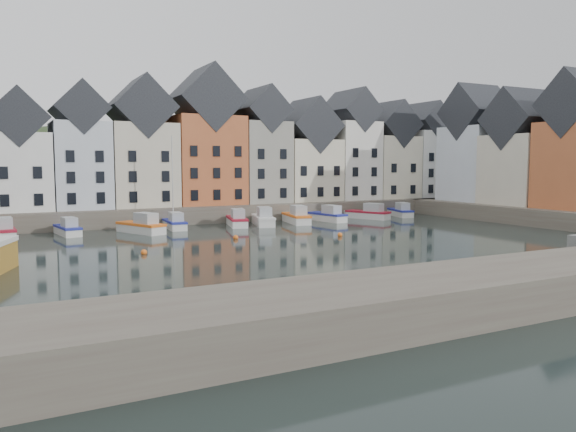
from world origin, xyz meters
TOP-DOWN VIEW (x-y plane):
  - ground at (0.00, 0.00)m, footprint 260.00×260.00m
  - far_quay at (0.00, 30.00)m, footprint 90.00×16.00m
  - right_quay at (37.00, 3.00)m, footprint 14.00×54.00m
  - near_wall at (-10.00, -22.00)m, footprint 50.00×6.00m
  - hillside at (0.02, 56.00)m, footprint 153.60×70.40m
  - far_terrace at (3.21, 28.00)m, footprint 72.37×8.16m
  - right_terrace at (36.00, 8.07)m, footprint 8.30×24.25m
  - mooring_buoys at (-4.00, 5.33)m, footprint 20.50×5.50m
  - boat_a at (-23.80, 18.98)m, footprint 2.19×6.12m
  - boat_b at (-17.99, 18.68)m, footprint 2.33×5.54m
  - boat_c at (-10.96, 16.73)m, footprint 4.20×6.51m
  - boat_d at (-6.82, 18.88)m, footprint 2.07×5.61m
  - boat_e at (0.40, 18.31)m, footprint 3.27×6.22m
  - boat_f at (3.52, 17.75)m, footprint 3.67×6.65m
  - boat_g at (8.09, 17.93)m, footprint 3.21×6.64m
  - boat_h at (12.69, 18.12)m, footprint 2.68×6.14m
  - boat_i at (19.07, 18.19)m, footprint 4.01×6.24m
  - boat_j at (25.00, 19.06)m, footprint 3.23×5.87m

SIDE VIEW (x-z plane):
  - hillside at x=0.02m, z-range -49.96..14.04m
  - ground at x=0.00m, z-range 0.00..0.00m
  - mooring_buoys at x=-4.00m, z-range -0.10..0.40m
  - boat_b at x=-17.99m, z-range -0.42..1.64m
  - boat_j at x=25.00m, z-range -0.44..1.72m
  - boat_h at x=12.69m, z-range -0.46..1.82m
  - boat_e at x=0.40m, z-range -0.46..1.82m
  - boat_d at x=-6.82m, z-range -4.58..5.95m
  - boat_i at x=19.07m, z-range -0.46..1.83m
  - boat_a at x=-23.80m, z-range -0.47..1.85m
  - boat_c at x=-10.96m, z-range -0.49..1.91m
  - boat_f at x=3.52m, z-range -0.49..1.95m
  - boat_g at x=8.09m, z-range -0.49..1.95m
  - far_quay at x=0.00m, z-range 0.00..2.00m
  - right_quay at x=37.00m, z-range 0.00..2.00m
  - near_wall at x=-10.00m, z-range 0.00..2.00m
  - far_terrace at x=3.21m, z-range -0.01..17.76m
  - right_terrace at x=36.00m, z-range 0.73..17.10m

